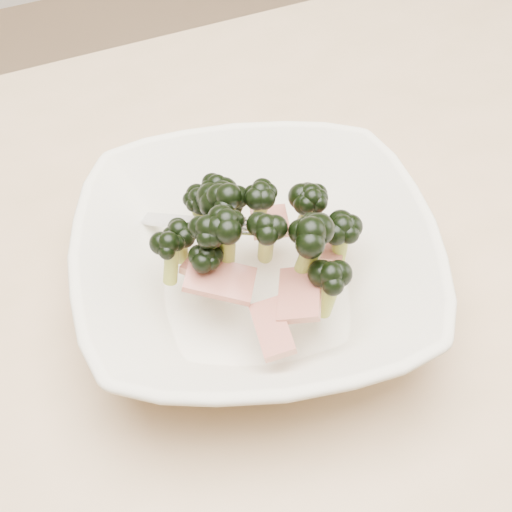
# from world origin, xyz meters

# --- Properties ---
(dining_table) EXTENTS (1.20, 0.80, 0.75)m
(dining_table) POSITION_xyz_m (0.00, 0.00, 0.65)
(dining_table) COLOR tan
(dining_table) RESTS_ON ground
(broccoli_dish) EXTENTS (0.38, 0.38, 0.12)m
(broccoli_dish) POSITION_xyz_m (0.03, -0.04, 0.79)
(broccoli_dish) COLOR beige
(broccoli_dish) RESTS_ON dining_table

